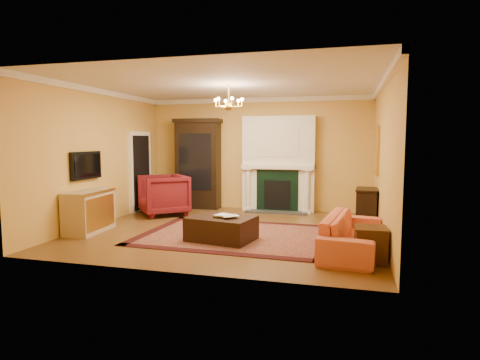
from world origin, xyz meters
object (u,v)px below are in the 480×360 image
(china_cabinet, at_px, (198,166))
(wingback_armchair, at_px, (163,193))
(commode, at_px, (89,211))
(console_table, at_px, (367,209))
(pedestal_table, at_px, (160,198))
(leather_ottoman, at_px, (222,228))
(coral_sofa, at_px, (353,228))
(end_table, at_px, (370,246))

(china_cabinet, xyz_separation_m, wingback_armchair, (-0.48, -1.23, -0.61))
(china_cabinet, bearing_deg, commode, -110.35)
(china_cabinet, height_order, console_table, china_cabinet)
(pedestal_table, bearing_deg, wingback_armchair, -50.29)
(leather_ottoman, bearing_deg, commode, -168.78)
(wingback_armchair, relative_size, coral_sofa, 0.52)
(pedestal_table, height_order, end_table, pedestal_table)
(pedestal_table, xyz_separation_m, end_table, (5.05, -3.08, -0.12))
(commode, bearing_deg, leather_ottoman, -3.39)
(console_table, bearing_deg, coral_sofa, -94.53)
(console_table, distance_m, leather_ottoman, 3.29)
(end_table, bearing_deg, pedestal_table, 148.60)
(pedestal_table, relative_size, coral_sofa, 0.30)
(coral_sofa, bearing_deg, pedestal_table, 69.16)
(china_cabinet, bearing_deg, console_table, -19.80)
(commode, xyz_separation_m, coral_sofa, (5.19, -0.15, -0.01))
(commode, relative_size, leather_ottoman, 0.98)
(coral_sofa, distance_m, end_table, 0.60)
(china_cabinet, height_order, leather_ottoman, china_cabinet)
(coral_sofa, bearing_deg, china_cabinet, 56.63)
(pedestal_table, bearing_deg, coral_sofa, -28.14)
(commode, distance_m, coral_sofa, 5.19)
(coral_sofa, height_order, end_table, coral_sofa)
(pedestal_table, relative_size, console_table, 0.80)
(leather_ottoman, bearing_deg, coral_sofa, 6.24)
(coral_sofa, relative_size, end_table, 4.08)
(wingback_armchair, height_order, pedestal_table, wingback_armchair)
(wingback_armchair, relative_size, pedestal_table, 1.72)
(wingback_armchair, distance_m, leather_ottoman, 3.04)
(wingback_armchair, relative_size, console_table, 1.37)
(pedestal_table, xyz_separation_m, coral_sofa, (4.79, -2.56, 0.04))
(wingback_armchair, xyz_separation_m, pedestal_table, (-0.25, 0.30, -0.18))
(china_cabinet, xyz_separation_m, coral_sofa, (4.07, -3.50, -0.75))
(commode, height_order, end_table, commode)
(commode, bearing_deg, coral_sofa, -5.67)
(pedestal_table, xyz_separation_m, commode, (-0.40, -2.42, 0.05))
(wingback_armchair, height_order, end_table, wingback_armchair)
(coral_sofa, bearing_deg, end_table, -146.21)
(console_table, bearing_deg, leather_ottoman, -140.46)
(wingback_armchair, bearing_deg, pedestal_table, 179.78)
(coral_sofa, height_order, leather_ottoman, coral_sofa)
(wingback_armchair, relative_size, commode, 0.97)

